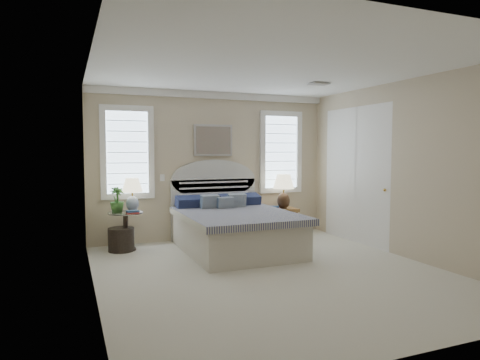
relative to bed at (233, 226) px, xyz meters
name	(u,v)px	position (x,y,z in m)	size (l,w,h in m)	color
floor	(272,273)	(0.00, -1.46, -0.39)	(4.50, 5.00, 0.01)	beige
ceiling	(273,68)	(0.00, -1.46, 2.31)	(4.50, 5.00, 0.01)	white
wall_back	(213,166)	(0.00, 1.04, 0.96)	(4.50, 0.02, 2.70)	beige
wall_left	(93,176)	(-2.25, -1.46, 0.96)	(0.02, 5.00, 2.70)	beige
wall_right	(406,169)	(2.25, -1.46, 0.96)	(0.02, 5.00, 2.70)	beige
crown_molding	(213,95)	(0.00, 1.00, 2.25)	(4.50, 0.08, 0.12)	white
hvac_vent	(319,84)	(1.20, -0.66, 2.29)	(0.30, 0.20, 0.02)	#B2B2B2
switch_plate	(162,178)	(-0.95, 1.03, 0.76)	(0.08, 0.01, 0.12)	white
window_left	(127,152)	(-1.55, 1.02, 1.21)	(0.90, 0.06, 1.60)	silver
window_right	(280,152)	(1.40, 1.02, 1.21)	(0.90, 0.06, 1.60)	silver
painting	(213,140)	(0.00, 1.00, 1.43)	(0.74, 0.04, 0.58)	silver
closet_door	(355,175)	(2.23, -0.26, 0.81)	(0.02, 1.80, 2.40)	white
bed	(233,226)	(0.00, 0.00, 0.00)	(1.72, 2.28, 1.47)	#BCB6A5
side_table_left	(126,227)	(-1.65, 0.59, 0.00)	(0.56, 0.56, 0.63)	black
nightstand_right	(283,216)	(1.30, 0.69, 0.00)	(0.50, 0.40, 0.53)	olive
floor_pot	(121,239)	(-1.73, 0.57, -0.20)	(0.42, 0.42, 0.38)	black
lamp_left	(132,191)	(-1.53, 0.67, 0.58)	(0.37, 0.37, 0.55)	silver
lamp_right	(284,187)	(1.30, 0.68, 0.55)	(0.51, 0.51, 0.66)	black
potted_plant	(117,200)	(-1.78, 0.62, 0.45)	(0.23, 0.23, 0.41)	#417F33
books_left	(133,212)	(-1.57, 0.37, 0.27)	(0.21, 0.16, 0.05)	maroon
books_right	(274,207)	(1.10, 0.69, 0.17)	(0.23, 0.20, 0.05)	maroon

